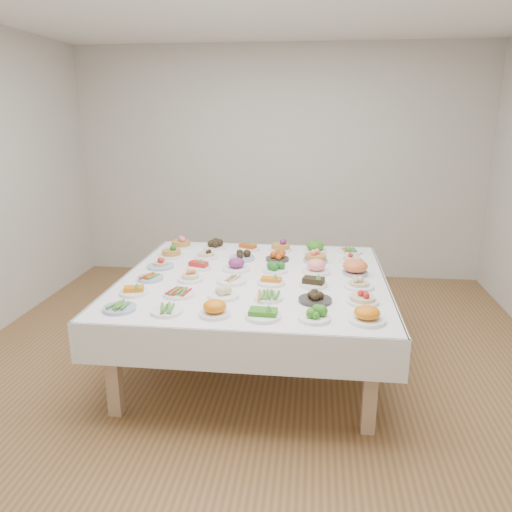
# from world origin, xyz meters

# --- Properties ---
(room_envelope) EXTENTS (5.02, 5.02, 2.81)m
(room_envelope) POSITION_xyz_m (0.00, 0.00, 1.83)
(room_envelope) COLOR olive
(room_envelope) RESTS_ON ground
(display_table) EXTENTS (2.09, 2.09, 0.75)m
(display_table) POSITION_xyz_m (-0.00, 0.06, 0.68)
(display_table) COLOR white
(display_table) RESTS_ON ground
(dish_0) EXTENTS (0.22, 0.22, 0.05)m
(dish_0) POSITION_xyz_m (-0.80, -0.74, 0.77)
(dish_0) COLOR #4C66B2
(dish_0) RESTS_ON display_table
(dish_1) EXTENTS (0.20, 0.20, 0.05)m
(dish_1) POSITION_xyz_m (-0.47, -0.75, 0.77)
(dish_1) COLOR white
(dish_1) RESTS_ON display_table
(dish_2) EXTENTS (0.20, 0.20, 0.11)m
(dish_2) POSITION_xyz_m (-0.16, -0.75, 0.80)
(dish_2) COLOR white
(dish_2) RESTS_ON display_table
(dish_3) EXTENTS (0.23, 0.23, 0.11)m
(dish_3) POSITION_xyz_m (0.16, -0.75, 0.80)
(dish_3) COLOR white
(dish_3) RESTS_ON display_table
(dish_4) EXTENTS (0.21, 0.21, 0.09)m
(dish_4) POSITION_xyz_m (0.48, -0.75, 0.79)
(dish_4) COLOR white
(dish_4) RESTS_ON display_table
(dish_5) EXTENTS (0.23, 0.23, 0.12)m
(dish_5) POSITION_xyz_m (0.81, -0.74, 0.81)
(dish_5) COLOR white
(dish_5) RESTS_ON display_table
(dish_6) EXTENTS (0.20, 0.20, 0.09)m
(dish_6) POSITION_xyz_m (-0.81, -0.43, 0.78)
(dish_6) COLOR white
(dish_6) RESTS_ON display_table
(dish_7) EXTENTS (0.22, 0.22, 0.05)m
(dish_7) POSITION_xyz_m (-0.48, -0.42, 0.77)
(dish_7) COLOR white
(dish_7) RESTS_ON display_table
(dish_8) EXTENTS (0.22, 0.22, 0.09)m
(dish_8) POSITION_xyz_m (-0.16, -0.42, 0.79)
(dish_8) COLOR white
(dish_8) RESTS_ON display_table
(dish_9) EXTENTS (0.20, 0.20, 0.05)m
(dish_9) POSITION_xyz_m (0.16, -0.42, 0.77)
(dish_9) COLOR white
(dish_9) RESTS_ON display_table
(dish_10) EXTENTS (0.23, 0.23, 0.09)m
(dish_10) POSITION_xyz_m (0.49, -0.43, 0.78)
(dish_10) COLOR #2F2C29
(dish_10) RESTS_ON display_table
(dish_11) EXTENTS (0.22, 0.22, 0.12)m
(dish_11) POSITION_xyz_m (0.81, -0.42, 0.81)
(dish_11) COLOR white
(dish_11) RESTS_ON display_table
(dish_12) EXTENTS (0.20, 0.20, 0.05)m
(dish_12) POSITION_xyz_m (-0.80, -0.11, 0.77)
(dish_12) COLOR #4C66B2
(dish_12) RESTS_ON display_table
(dish_13) EXTENTS (0.20, 0.20, 0.10)m
(dish_13) POSITION_xyz_m (-0.48, -0.09, 0.79)
(dish_13) COLOR white
(dish_13) RESTS_ON display_table
(dish_14) EXTENTS (0.23, 0.23, 0.05)m
(dish_14) POSITION_xyz_m (-0.16, -0.09, 0.77)
(dish_14) COLOR white
(dish_14) RESTS_ON display_table
(dish_15) EXTENTS (0.21, 0.21, 0.09)m
(dish_15) POSITION_xyz_m (0.15, -0.09, 0.79)
(dish_15) COLOR white
(dish_15) RESTS_ON display_table
(dish_16) EXTENTS (0.21, 0.21, 0.09)m
(dish_16) POSITION_xyz_m (0.47, -0.10, 0.79)
(dish_16) COLOR white
(dish_16) RESTS_ON display_table
(dish_17) EXTENTS (0.22, 0.22, 0.12)m
(dish_17) POSITION_xyz_m (0.81, -0.10, 0.81)
(dish_17) COLOR white
(dish_17) RESTS_ON display_table
(dish_18) EXTENTS (0.22, 0.22, 0.11)m
(dish_18) POSITION_xyz_m (-0.81, 0.21, 0.80)
(dish_18) COLOR #4C66B2
(dish_18) RESTS_ON display_table
(dish_19) EXTENTS (0.20, 0.20, 0.08)m
(dish_19) POSITION_xyz_m (-0.49, 0.22, 0.78)
(dish_19) COLOR white
(dish_19) RESTS_ON display_table
(dish_20) EXTENTS (0.23, 0.23, 0.12)m
(dish_20) POSITION_xyz_m (-0.17, 0.22, 0.80)
(dish_20) COLOR white
(dish_20) RESTS_ON display_table
(dish_21) EXTENTS (0.20, 0.20, 0.09)m
(dish_21) POSITION_xyz_m (0.15, 0.21, 0.79)
(dish_21) COLOR white
(dish_21) RESTS_ON display_table
(dish_22) EXTENTS (0.23, 0.23, 0.13)m
(dish_22) POSITION_xyz_m (0.49, 0.22, 0.81)
(dish_22) COLOR white
(dish_22) RESTS_ON display_table
(dish_23) EXTENTS (0.20, 0.20, 0.13)m
(dish_23) POSITION_xyz_m (0.80, 0.22, 0.81)
(dish_23) COLOR #4C66B2
(dish_23) RESTS_ON display_table
(dish_24) EXTENTS (0.22, 0.22, 0.12)m
(dish_24) POSITION_xyz_m (-0.81, 0.53, 0.80)
(dish_24) COLOR white
(dish_24) RESTS_ON display_table
(dish_25) EXTENTS (0.21, 0.21, 0.10)m
(dish_25) POSITION_xyz_m (-0.49, 0.54, 0.79)
(dish_25) COLOR white
(dish_25) RESTS_ON display_table
(dish_26) EXTENTS (0.22, 0.22, 0.09)m
(dish_26) POSITION_xyz_m (-0.17, 0.54, 0.79)
(dish_26) COLOR #4C66B2
(dish_26) RESTS_ON display_table
(dish_27) EXTENTS (0.20, 0.20, 0.10)m
(dish_27) POSITION_xyz_m (0.15, 0.54, 0.79)
(dish_27) COLOR #2F2C29
(dish_27) RESTS_ON display_table
(dish_28) EXTENTS (0.23, 0.22, 0.14)m
(dish_28) POSITION_xyz_m (0.48, 0.54, 0.82)
(dish_28) COLOR #4C66B2
(dish_28) RESTS_ON display_table
(dish_29) EXTENTS (0.21, 0.21, 0.11)m
(dish_29) POSITION_xyz_m (0.80, 0.55, 0.80)
(dish_29) COLOR white
(dish_29) RESTS_ON display_table
(dish_30) EXTENTS (0.21, 0.21, 0.14)m
(dish_30) POSITION_xyz_m (-0.81, 0.86, 0.82)
(dish_30) COLOR white
(dish_30) RESTS_ON display_table
(dish_31) EXTENTS (0.22, 0.22, 0.10)m
(dish_31) POSITION_xyz_m (-0.47, 0.87, 0.80)
(dish_31) COLOR white
(dish_31) RESTS_ON display_table
(dish_32) EXTENTS (0.22, 0.22, 0.09)m
(dish_32) POSITION_xyz_m (-0.16, 0.86, 0.79)
(dish_32) COLOR white
(dish_32) RESTS_ON display_table
(dish_33) EXTENTS (0.20, 0.20, 0.13)m
(dish_33) POSITION_xyz_m (0.15, 0.86, 0.81)
(dish_33) COLOR white
(dish_33) RESTS_ON display_table
(dish_34) EXTENTS (0.22, 0.22, 0.14)m
(dish_34) POSITION_xyz_m (0.48, 0.86, 0.81)
(dish_34) COLOR white
(dish_34) RESTS_ON display_table
(dish_35) EXTENTS (0.23, 0.23, 0.05)m
(dish_35) POSITION_xyz_m (0.80, 0.87, 0.77)
(dish_35) COLOR white
(dish_35) RESTS_ON display_table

